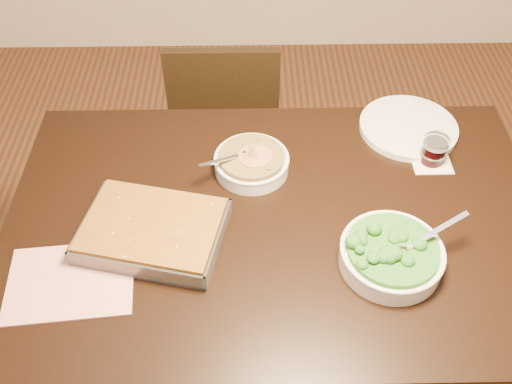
{
  "coord_description": "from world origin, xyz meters",
  "views": [
    {
      "loc": [
        -0.07,
        -0.96,
        1.86
      ],
      "look_at": [
        -0.05,
        0.05,
        0.8
      ],
      "focal_mm": 40.0,
      "sensor_mm": 36.0,
      "label": 1
    }
  ],
  "objects": [
    {
      "name": "wine_tumbler",
      "position": [
        0.44,
        0.2,
        0.79
      ],
      "size": [
        0.07,
        0.07,
        0.08
      ],
      "color": "black",
      "rests_on": "coaster"
    },
    {
      "name": "broccoli_bowl",
      "position": [
        0.26,
        -0.15,
        0.78
      ],
      "size": [
        0.27,
        0.25,
        0.09
      ],
      "color": "white",
      "rests_on": "table"
    },
    {
      "name": "chair_far",
      "position": [
        -0.16,
        0.75,
        0.47
      ],
      "size": [
        0.39,
        0.39,
        0.83
      ],
      "rotation": [
        0.0,
        0.0,
        3.14
      ],
      "color": "black",
      "rests_on": "ground"
    },
    {
      "name": "stew_bowl",
      "position": [
        -0.06,
        0.18,
        0.78
      ],
      "size": [
        0.21,
        0.21,
        0.08
      ],
      "color": "white",
      "rests_on": "table"
    },
    {
      "name": "coaster",
      "position": [
        0.44,
        0.2,
        0.75
      ],
      "size": [
        0.11,
        0.11,
        0.0
      ],
      "primitive_type": "cube",
      "color": "white",
      "rests_on": "table"
    },
    {
      "name": "table",
      "position": [
        0.0,
        0.0,
        0.65
      ],
      "size": [
        1.4,
        0.9,
        0.75
      ],
      "color": "black",
      "rests_on": "ground"
    },
    {
      "name": "ground",
      "position": [
        0.0,
        0.0,
        0.0
      ],
      "size": [
        4.0,
        4.0,
        0.0
      ],
      "primitive_type": "plane",
      "color": "#4B2215",
      "rests_on": "ground"
    },
    {
      "name": "dinner_plate",
      "position": [
        0.41,
        0.34,
        0.76
      ],
      "size": [
        0.29,
        0.29,
        0.02
      ],
      "primitive_type": "cylinder",
      "color": "silver",
      "rests_on": "table"
    },
    {
      "name": "baking_dish",
      "position": [
        -0.31,
        -0.06,
        0.78
      ],
      "size": [
        0.39,
        0.32,
        0.06
      ],
      "rotation": [
        0.0,
        0.0,
        -0.23
      ],
      "color": "silver",
      "rests_on": "table"
    },
    {
      "name": "magazine_a",
      "position": [
        -0.49,
        -0.19,
        0.75
      ],
      "size": [
        0.31,
        0.24,
        0.01
      ],
      "primitive_type": "cube",
      "rotation": [
        0.0,
        0.0,
        0.09
      ],
      "color": "#C1373D",
      "rests_on": "table"
    }
  ]
}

